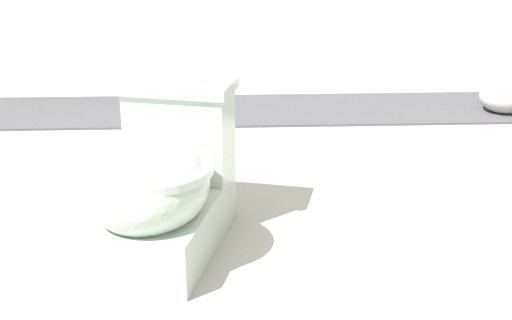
# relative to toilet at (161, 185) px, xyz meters

# --- Properties ---
(ground_plane) EXTENTS (14.00, 14.00, 0.00)m
(ground_plane) POSITION_rel_toilet_xyz_m (-0.19, 0.08, -0.22)
(ground_plane) COLOR #A8A59E
(gravel_strip) EXTENTS (0.56, 8.00, 0.01)m
(gravel_strip) POSITION_rel_toilet_xyz_m (-1.51, 0.58, -0.21)
(gravel_strip) COLOR #4C4C51
(gravel_strip) RESTS_ON ground
(toilet) EXTENTS (0.70, 0.52, 0.52)m
(toilet) POSITION_rel_toilet_xyz_m (0.00, 0.00, 0.00)
(toilet) COLOR #B2C6B7
(toilet) RESTS_ON ground
(boulder_near) EXTENTS (0.39, 0.41, 0.19)m
(boulder_near) POSITION_rel_toilet_xyz_m (-1.43, 1.67, -0.13)
(boulder_near) COLOR #B7B2AD
(boulder_near) RESTS_ON ground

